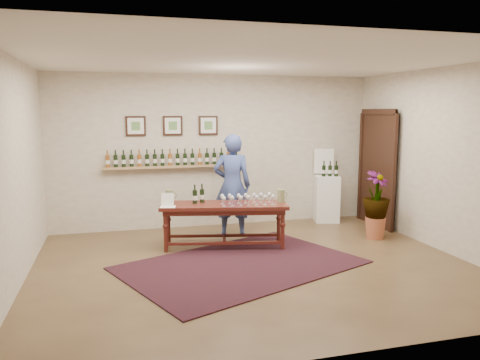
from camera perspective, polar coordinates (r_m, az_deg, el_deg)
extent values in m
plane|color=#4D3822|center=(6.62, 1.84, -10.45)|extent=(6.00, 6.00, 0.00)
plane|color=beige|center=(8.72, -2.93, 3.52)|extent=(6.00, 0.00, 6.00)
plane|color=beige|center=(4.01, 12.43, -2.37)|extent=(6.00, 0.00, 6.00)
plane|color=beige|center=(6.14, -25.93, 0.66)|extent=(0.00, 5.00, 5.00)
plane|color=beige|center=(7.73, 23.69, 2.21)|extent=(0.00, 5.00, 5.00)
plane|color=white|center=(6.30, 1.96, 14.43)|extent=(6.00, 6.00, 0.00)
cube|color=tan|center=(8.52, -8.05, 1.65)|extent=(2.50, 0.16, 0.04)
cube|color=black|center=(9.12, 16.59, 1.18)|extent=(0.10, 1.00, 2.10)
cube|color=black|center=(9.09, 16.32, 1.18)|extent=(0.04, 1.12, 2.22)
cube|color=black|center=(8.48, -12.60, 6.45)|extent=(0.35, 0.03, 0.35)
cube|color=white|center=(8.46, -12.59, 6.44)|extent=(0.28, 0.01, 0.28)
cube|color=#5E8F47|center=(8.45, -12.59, 6.44)|extent=(0.15, 0.00, 0.15)
cube|color=black|center=(8.53, -8.21, 6.57)|extent=(0.35, 0.03, 0.35)
cube|color=white|center=(8.51, -8.19, 6.57)|extent=(0.28, 0.01, 0.28)
cube|color=#5E8F47|center=(8.51, -8.19, 6.57)|extent=(0.15, 0.00, 0.15)
cube|color=black|center=(8.63, -3.90, 6.66)|extent=(0.35, 0.03, 0.35)
cube|color=white|center=(8.62, -3.87, 6.65)|extent=(0.28, 0.01, 0.28)
cube|color=#5E8F47|center=(8.61, -3.87, 6.65)|extent=(0.15, 0.00, 0.15)
cube|color=#48160D|center=(6.64, 0.15, -10.31)|extent=(3.72, 3.16, 0.02)
cube|color=#451811|center=(7.35, -1.95, -3.11)|extent=(2.06, 1.03, 0.05)
cube|color=#451811|center=(7.36, -1.95, -3.59)|extent=(1.94, 0.90, 0.09)
cylinder|color=#451811|center=(7.25, -9.06, -6.22)|extent=(0.07, 0.07, 0.65)
cylinder|color=#451811|center=(7.28, 5.22, -6.07)|extent=(0.07, 0.07, 0.65)
cylinder|color=#451811|center=(7.68, -8.72, -5.38)|extent=(0.07, 0.07, 0.65)
cylinder|color=#451811|center=(7.71, 4.73, -5.24)|extent=(0.07, 0.07, 0.65)
cube|color=#451811|center=(7.26, -1.90, -7.70)|extent=(1.77, 0.42, 0.04)
cube|color=#451811|center=(7.69, -1.97, -6.78)|extent=(1.77, 0.42, 0.04)
cube|color=#451811|center=(7.48, -1.93, -7.22)|extent=(0.14, 0.45, 0.04)
cube|color=white|center=(7.17, -8.83, -2.41)|extent=(0.27, 0.22, 0.21)
cube|color=white|center=(9.28, 10.50, -2.24)|extent=(0.55, 0.55, 0.90)
cube|color=white|center=(9.33, 10.17, 2.28)|extent=(0.38, 0.12, 0.53)
cone|color=#AB5939|center=(8.27, 16.15, -5.63)|extent=(0.34, 0.34, 0.36)
imported|color=#1A3A17|center=(8.17, 16.29, -2.25)|extent=(0.70, 0.70, 0.63)
imported|color=#364781|center=(8.00, -0.97, -0.66)|extent=(0.73, 0.57, 1.76)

